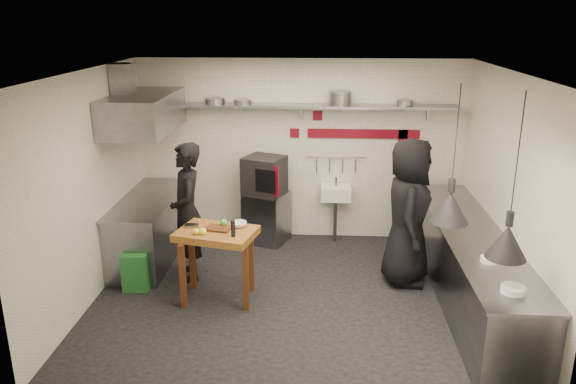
# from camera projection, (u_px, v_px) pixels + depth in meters

# --- Properties ---
(floor) EXTENTS (5.00, 5.00, 0.00)m
(floor) POSITION_uv_depth(u_px,v_px,m) (294.00, 296.00, 7.12)
(floor) COLOR black
(floor) RESTS_ON ground
(ceiling) EXTENTS (5.00, 5.00, 0.00)m
(ceiling) POSITION_uv_depth(u_px,v_px,m) (295.00, 72.00, 6.27)
(ceiling) COLOR beige
(ceiling) RESTS_ON floor
(wall_back) EXTENTS (5.00, 0.04, 2.80)m
(wall_back) POSITION_uv_depth(u_px,v_px,m) (301.00, 151.00, 8.69)
(wall_back) COLOR silver
(wall_back) RESTS_ON floor
(wall_front) EXTENTS (5.00, 0.04, 2.80)m
(wall_front) POSITION_uv_depth(u_px,v_px,m) (283.00, 267.00, 4.70)
(wall_front) COLOR silver
(wall_front) RESTS_ON floor
(wall_left) EXTENTS (0.04, 4.20, 2.80)m
(wall_left) POSITION_uv_depth(u_px,v_px,m) (90.00, 188.00, 6.83)
(wall_left) COLOR silver
(wall_left) RESTS_ON floor
(wall_right) EXTENTS (0.04, 4.20, 2.80)m
(wall_right) POSITION_uv_depth(u_px,v_px,m) (508.00, 195.00, 6.56)
(wall_right) COLOR silver
(wall_right) RESTS_ON floor
(red_band_horiz) EXTENTS (1.70, 0.02, 0.14)m
(red_band_horiz) POSITION_uv_depth(u_px,v_px,m) (363.00, 134.00, 8.54)
(red_band_horiz) COLOR #620715
(red_band_horiz) RESTS_ON wall_back
(red_band_vert) EXTENTS (0.14, 0.02, 1.10)m
(red_band_vert) POSITION_uv_depth(u_px,v_px,m) (401.00, 165.00, 8.65)
(red_band_vert) COLOR #620715
(red_band_vert) RESTS_ON wall_back
(red_tile_a) EXTENTS (0.14, 0.02, 0.14)m
(red_tile_a) POSITION_uv_depth(u_px,v_px,m) (318.00, 116.00, 8.49)
(red_tile_a) COLOR #620715
(red_tile_a) RESTS_ON wall_back
(red_tile_b) EXTENTS (0.14, 0.02, 0.14)m
(red_tile_b) POSITION_uv_depth(u_px,v_px,m) (295.00, 133.00, 8.59)
(red_tile_b) COLOR #620715
(red_tile_b) RESTS_ON wall_back
(back_shelf) EXTENTS (4.60, 0.34, 0.04)m
(back_shelf) POSITION_uv_depth(u_px,v_px,m) (301.00, 106.00, 8.30)
(back_shelf) COLOR slate
(back_shelf) RESTS_ON wall_back
(shelf_bracket_left) EXTENTS (0.04, 0.06, 0.24)m
(shelf_bracket_left) POSITION_uv_depth(u_px,v_px,m) (177.00, 110.00, 8.58)
(shelf_bracket_left) COLOR slate
(shelf_bracket_left) RESTS_ON wall_back
(shelf_bracket_mid) EXTENTS (0.04, 0.06, 0.24)m
(shelf_bracket_mid) POSITION_uv_depth(u_px,v_px,m) (301.00, 111.00, 8.48)
(shelf_bracket_mid) COLOR slate
(shelf_bracket_mid) RESTS_ON wall_back
(shelf_bracket_right) EXTENTS (0.04, 0.06, 0.24)m
(shelf_bracket_right) POSITION_uv_depth(u_px,v_px,m) (428.00, 112.00, 8.37)
(shelf_bracket_right) COLOR slate
(shelf_bracket_right) RESTS_ON wall_back
(pan_far_left) EXTENTS (0.40, 0.40, 0.09)m
(pan_far_left) POSITION_uv_depth(u_px,v_px,m) (215.00, 101.00, 8.35)
(pan_far_left) COLOR slate
(pan_far_left) RESTS_ON back_shelf
(pan_mid_left) EXTENTS (0.31, 0.31, 0.07)m
(pan_mid_left) POSITION_uv_depth(u_px,v_px,m) (243.00, 102.00, 8.33)
(pan_mid_left) COLOR slate
(pan_mid_left) RESTS_ON back_shelf
(stock_pot) EXTENTS (0.41, 0.41, 0.20)m
(stock_pot) POSITION_uv_depth(u_px,v_px,m) (340.00, 98.00, 8.23)
(stock_pot) COLOR slate
(stock_pot) RESTS_ON back_shelf
(pan_right) EXTENTS (0.27, 0.27, 0.08)m
(pan_right) POSITION_uv_depth(u_px,v_px,m) (405.00, 103.00, 8.20)
(pan_right) COLOR slate
(pan_right) RESTS_ON back_shelf
(oven_stand) EXTENTS (0.77, 0.74, 0.80)m
(oven_stand) POSITION_uv_depth(u_px,v_px,m) (267.00, 217.00, 8.75)
(oven_stand) COLOR slate
(oven_stand) RESTS_ON floor
(combi_oven) EXTENTS (0.71, 0.69, 0.58)m
(combi_oven) POSITION_uv_depth(u_px,v_px,m) (264.00, 175.00, 8.48)
(combi_oven) COLOR black
(combi_oven) RESTS_ON oven_stand
(oven_door) EXTENTS (0.47, 0.22, 0.46)m
(oven_door) POSITION_uv_depth(u_px,v_px,m) (264.00, 180.00, 8.26)
(oven_door) COLOR #620715
(oven_door) RESTS_ON combi_oven
(oven_glass) EXTENTS (0.31, 0.14, 0.34)m
(oven_glass) POSITION_uv_depth(u_px,v_px,m) (265.00, 181.00, 8.19)
(oven_glass) COLOR black
(oven_glass) RESTS_ON oven_door
(hand_sink) EXTENTS (0.46, 0.34, 0.22)m
(hand_sink) POSITION_uv_depth(u_px,v_px,m) (336.00, 193.00, 8.68)
(hand_sink) COLOR silver
(hand_sink) RESTS_ON wall_back
(sink_tap) EXTENTS (0.03, 0.03, 0.14)m
(sink_tap) POSITION_uv_depth(u_px,v_px,m) (336.00, 182.00, 8.62)
(sink_tap) COLOR slate
(sink_tap) RESTS_ON hand_sink
(sink_drain) EXTENTS (0.06, 0.06, 0.66)m
(sink_drain) POSITION_uv_depth(u_px,v_px,m) (335.00, 220.00, 8.77)
(sink_drain) COLOR slate
(sink_drain) RESTS_ON floor
(utensil_rail) EXTENTS (0.90, 0.02, 0.02)m
(utensil_rail) POSITION_uv_depth(u_px,v_px,m) (336.00, 157.00, 8.65)
(utensil_rail) COLOR slate
(utensil_rail) RESTS_ON wall_back
(counter_right) EXTENTS (0.70, 3.80, 0.90)m
(counter_right) POSITION_uv_depth(u_px,v_px,m) (470.00, 268.00, 6.86)
(counter_right) COLOR slate
(counter_right) RESTS_ON floor
(counter_right_top) EXTENTS (0.76, 3.90, 0.03)m
(counter_right_top) POSITION_uv_depth(u_px,v_px,m) (473.00, 233.00, 6.72)
(counter_right_top) COLOR slate
(counter_right_top) RESTS_ON counter_right
(plate_stack) EXTENTS (0.23, 0.23, 0.07)m
(plate_stack) POSITION_uv_depth(u_px,v_px,m) (513.00, 290.00, 5.24)
(plate_stack) COLOR silver
(plate_stack) RESTS_ON counter_right_top
(small_bowl_right) EXTENTS (0.25, 0.25, 0.05)m
(small_bowl_right) POSITION_uv_depth(u_px,v_px,m) (490.00, 259.00, 5.90)
(small_bowl_right) COLOR silver
(small_bowl_right) RESTS_ON counter_right_top
(counter_left) EXTENTS (0.70, 1.90, 0.90)m
(counter_left) POSITION_uv_depth(u_px,v_px,m) (149.00, 229.00, 8.10)
(counter_left) COLOR slate
(counter_left) RESTS_ON floor
(counter_left_top) EXTENTS (0.76, 2.00, 0.03)m
(counter_left_top) POSITION_uv_depth(u_px,v_px,m) (147.00, 199.00, 7.96)
(counter_left_top) COLOR slate
(counter_left_top) RESTS_ON counter_left
(extractor_hood) EXTENTS (0.78, 1.60, 0.50)m
(extractor_hood) POSITION_uv_depth(u_px,v_px,m) (144.00, 112.00, 7.58)
(extractor_hood) COLOR slate
(extractor_hood) RESTS_ON ceiling
(hood_duct) EXTENTS (0.28, 0.28, 0.50)m
(hood_duct) POSITION_uv_depth(u_px,v_px,m) (123.00, 82.00, 7.47)
(hood_duct) COLOR slate
(hood_duct) RESTS_ON ceiling
(green_bin) EXTENTS (0.35, 0.35, 0.50)m
(green_bin) POSITION_uv_depth(u_px,v_px,m) (137.00, 270.00, 7.28)
(green_bin) COLOR #206229
(green_bin) RESTS_ON floor
(prep_table) EXTENTS (1.05, 0.84, 0.92)m
(prep_table) POSITION_uv_depth(u_px,v_px,m) (218.00, 265.00, 6.93)
(prep_table) COLOR #905F26
(prep_table) RESTS_ON floor
(cutting_board) EXTENTS (0.34, 0.28, 0.02)m
(cutting_board) POSITION_uv_depth(u_px,v_px,m) (218.00, 228.00, 6.82)
(cutting_board) COLOR #4E2712
(cutting_board) RESTS_ON prep_table
(pepper_mill) EXTENTS (0.06, 0.06, 0.20)m
(pepper_mill) POSITION_uv_depth(u_px,v_px,m) (233.00, 228.00, 6.58)
(pepper_mill) COLOR black
(pepper_mill) RESTS_ON prep_table
(lemon_a) EXTENTS (0.09, 0.09, 0.08)m
(lemon_a) POSITION_uv_depth(u_px,v_px,m) (196.00, 231.00, 6.65)
(lemon_a) COLOR yellow
(lemon_a) RESTS_ON prep_table
(lemon_b) EXTENTS (0.10, 0.10, 0.08)m
(lemon_b) POSITION_uv_depth(u_px,v_px,m) (203.00, 231.00, 6.66)
(lemon_b) COLOR yellow
(lemon_b) RESTS_ON prep_table
(veg_ball) EXTENTS (0.09, 0.09, 0.09)m
(veg_ball) POSITION_uv_depth(u_px,v_px,m) (224.00, 223.00, 6.90)
(veg_ball) COLOR green
(veg_ball) RESTS_ON prep_table
(steel_tray) EXTENTS (0.18, 0.13, 0.03)m
(steel_tray) POSITION_uv_depth(u_px,v_px,m) (192.00, 226.00, 6.90)
(steel_tray) COLOR slate
(steel_tray) RESTS_ON prep_table
(bowl) EXTENTS (0.25, 0.25, 0.06)m
(bowl) POSITION_uv_depth(u_px,v_px,m) (239.00, 224.00, 6.90)
(bowl) COLOR silver
(bowl) RESTS_ON prep_table
(heat_lamp_near) EXTENTS (0.49, 0.49, 1.40)m
(heat_lamp_near) POSITION_uv_depth(u_px,v_px,m) (455.00, 155.00, 5.49)
(heat_lamp_near) COLOR black
(heat_lamp_near) RESTS_ON ceiling
(heat_lamp_far) EXTENTS (0.43, 0.43, 1.56)m
(heat_lamp_far) POSITION_uv_depth(u_px,v_px,m) (515.00, 178.00, 5.01)
(heat_lamp_far) COLOR black
(heat_lamp_far) RESTS_ON ceiling
(chef_left) EXTENTS (0.64, 0.79, 1.86)m
(chef_left) POSITION_uv_depth(u_px,v_px,m) (187.00, 212.00, 7.38)
(chef_left) COLOR black
(chef_left) RESTS_ON floor
(chef_right) EXTENTS (0.73, 1.02, 1.95)m
(chef_right) POSITION_uv_depth(u_px,v_px,m) (408.00, 212.00, 7.25)
(chef_right) COLOR black
(chef_right) RESTS_ON floor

